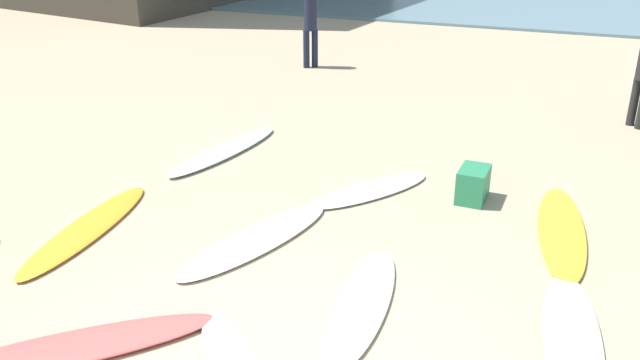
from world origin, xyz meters
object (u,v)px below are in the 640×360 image
(surfboard_4, at_px, (225,150))
(beach_cooler, at_px, (473,184))
(surfboard_5, at_px, (572,337))
(surfboard_8, at_px, (256,240))
(surfboard_2, at_px, (361,304))
(surfboard_0, at_px, (370,190))
(beachgoer_far, at_px, (310,24))
(surfboard_7, at_px, (70,348))
(surfboard_3, at_px, (87,229))
(surfboard_6, at_px, (562,231))

(surfboard_4, height_order, beach_cooler, beach_cooler)
(surfboard_5, xyz_separation_m, beach_cooler, (-1.32, 2.67, 0.19))
(surfboard_4, distance_m, surfboard_8, 2.90)
(surfboard_2, xyz_separation_m, surfboard_4, (-3.18, 3.19, 0.01))
(surfboard_0, relative_size, surfboard_4, 0.78)
(beachgoer_far, bearing_deg, surfboard_5, -98.18)
(beachgoer_far, bearing_deg, beach_cooler, -94.80)
(surfboard_4, height_order, surfboard_7, same)
(surfboard_3, bearing_deg, beachgoer_far, -91.67)
(surfboard_5, distance_m, surfboard_6, 2.11)
(beach_cooler, bearing_deg, surfboard_6, -26.55)
(surfboard_6, bearing_deg, beachgoer_far, 126.50)
(surfboard_2, height_order, surfboard_4, surfboard_4)
(surfboard_3, relative_size, surfboard_5, 1.11)
(surfboard_5, bearing_deg, surfboard_2, -0.66)
(surfboard_7, xyz_separation_m, beachgoer_far, (-1.69, 10.17, 0.93))
(surfboard_4, height_order, surfboard_8, surfboard_4)
(surfboard_2, height_order, surfboard_7, surfboard_7)
(surfboard_5, bearing_deg, surfboard_8, -16.24)
(surfboard_7, bearing_deg, surfboard_0, -61.31)
(surfboard_3, bearing_deg, surfboard_0, -145.85)
(surfboard_0, xyz_separation_m, surfboard_7, (-1.49, -4.15, 0.01))
(surfboard_7, relative_size, surfboard_8, 1.11)
(surfboard_0, height_order, surfboard_3, same)
(surfboard_0, height_order, beach_cooler, beach_cooler)
(surfboard_2, distance_m, surfboard_8, 1.72)
(surfboard_2, relative_size, beach_cooler, 4.06)
(surfboard_4, distance_m, beach_cooler, 3.82)
(surfboard_3, relative_size, beach_cooler, 4.66)
(surfboard_2, height_order, beachgoer_far, beachgoer_far)
(surfboard_4, bearing_deg, surfboard_8, -44.01)
(beachgoer_far, distance_m, beach_cooler, 7.35)
(surfboard_8, height_order, beach_cooler, beach_cooler)
(surfboard_6, bearing_deg, surfboard_2, -132.82)
(surfboard_4, bearing_deg, surfboard_7, -67.13)
(beach_cooler, bearing_deg, surfboard_7, -122.44)
(surfboard_2, xyz_separation_m, surfboard_6, (1.76, 2.27, 0.00))
(surfboard_5, distance_m, surfboard_7, 4.46)
(surfboard_0, xyz_separation_m, beachgoer_far, (-3.18, 6.01, 0.94))
(surfboard_3, height_order, surfboard_4, surfboard_4)
(surfboard_2, bearing_deg, surfboard_6, -131.89)
(surfboard_5, relative_size, beach_cooler, 4.19)
(surfboard_2, distance_m, beach_cooler, 2.91)
(surfboard_2, height_order, surfboard_6, surfboard_6)
(surfboard_3, xyz_separation_m, surfboard_7, (1.33, -1.92, 0.01))
(surfboard_5, distance_m, beach_cooler, 2.98)
(surfboard_7, bearing_deg, surfboard_4, -29.72)
(surfboard_8, relative_size, beach_cooler, 4.42)
(surfboard_8, bearing_deg, surfboard_0, 83.98)
(surfboard_5, relative_size, surfboard_7, 0.85)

